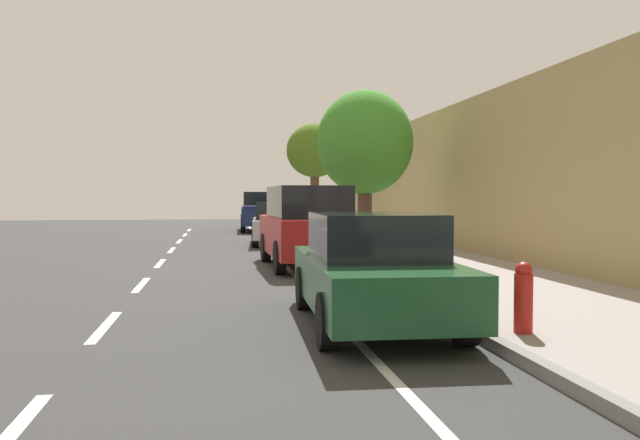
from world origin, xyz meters
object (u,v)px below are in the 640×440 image
object	(u,v)px
bicycle_at_curb	(326,251)
fire_hydrant	(523,297)
parked_sedan_silver_far	(278,224)
parked_sedan_green_second	(373,270)
parked_pickup_dark_blue_farthest	(261,213)
street_tree_mid_block	(365,143)
cyclist_with_backpack	(338,227)
parked_suv_red_mid	(307,225)
street_tree_far_end	(315,152)

from	to	relation	value
bicycle_at_curb	fire_hydrant	xyz separation A→B (m)	(0.89, -9.01, 0.20)
parked_sedan_silver_far	parked_sedan_green_second	bearing A→B (deg)	-90.07
parked_pickup_dark_blue_farthest	fire_hydrant	distance (m)	25.88
fire_hydrant	street_tree_mid_block	bearing A→B (deg)	86.26
cyclist_with_backpack	bicycle_at_curb	bearing A→B (deg)	116.20
parked_sedan_green_second	street_tree_mid_block	xyz separation A→B (m)	(2.27, 10.79, 2.58)
parked_sedan_green_second	bicycle_at_curb	distance (m)	7.62
parked_pickup_dark_blue_farthest	parked_suv_red_mid	bearing A→B (deg)	-89.73
parked_sedan_silver_far	street_tree_mid_block	distance (m)	5.48
parked_sedan_green_second	fire_hydrant	bearing A→B (deg)	-44.03
parked_suv_red_mid	bicycle_at_curb	size ratio (longest dim) A/B	3.03
cyclist_with_backpack	street_tree_far_end	world-z (taller)	street_tree_far_end
parked_suv_red_mid	street_tree_far_end	xyz separation A→B (m)	(2.20, 13.97, 2.75)
parked_sedan_silver_far	fire_hydrant	bearing A→B (deg)	-84.95
street_tree_mid_block	fire_hydrant	distance (m)	12.55
bicycle_at_curb	street_tree_mid_block	world-z (taller)	street_tree_mid_block
parked_sedan_silver_far	street_tree_far_end	distance (m)	7.35
cyclist_with_backpack	parked_sedan_green_second	bearing A→B (deg)	-96.45
parked_sedan_silver_far	fire_hydrant	xyz separation A→B (m)	(1.46, -16.50, -0.19)
parked_sedan_silver_far	street_tree_far_end	bearing A→B (deg)	70.35
parked_suv_red_mid	cyclist_with_backpack	distance (m)	0.78
cyclist_with_backpack	street_tree_mid_block	size ratio (longest dim) A/B	0.35
parked_sedan_green_second	parked_sedan_silver_far	distance (m)	15.07
parked_sedan_green_second	street_tree_mid_block	bearing A→B (deg)	78.10
parked_suv_red_mid	parked_pickup_dark_blue_farthest	xyz separation A→B (m)	(-0.08, 17.00, -0.13)
parked_sedan_silver_far	bicycle_at_curb	xyz separation A→B (m)	(0.56, -7.48, -0.39)
bicycle_at_curb	street_tree_far_end	size ratio (longest dim) A/B	0.32
fire_hydrant	cyclist_with_backpack	bearing A→B (deg)	94.47
parked_sedan_green_second	parked_pickup_dark_blue_farthest	xyz separation A→B (m)	(-0.00, 24.41, 0.15)
parked_suv_red_mid	bicycle_at_curb	bearing A→B (deg)	18.62
parked_suv_red_mid	parked_sedan_silver_far	xyz separation A→B (m)	(-0.06, 7.65, -0.27)
parked_sedan_green_second	parked_sedan_silver_far	world-z (taller)	same
parked_pickup_dark_blue_farthest	fire_hydrant	xyz separation A→B (m)	(1.48, -25.84, -0.33)
street_tree_mid_block	parked_pickup_dark_blue_farthest	bearing A→B (deg)	99.48
street_tree_mid_block	fire_hydrant	xyz separation A→B (m)	(-0.80, -12.22, -2.77)
parked_sedan_green_second	street_tree_far_end	xyz separation A→B (m)	(2.27, 21.38, 3.02)
street_tree_mid_block	street_tree_far_end	xyz separation A→B (m)	(0.00, 10.59, 0.44)
parked_sedan_silver_far	parked_pickup_dark_blue_farthest	distance (m)	9.34
bicycle_at_curb	street_tree_mid_block	xyz separation A→B (m)	(1.69, 3.21, 2.97)
parked_sedan_silver_far	cyclist_with_backpack	distance (m)	7.98
street_tree_far_end	parked_sedan_green_second	bearing A→B (deg)	-96.07
parked_suv_red_mid	cyclist_with_backpack	xyz separation A→B (m)	(0.73, -0.29, -0.02)
parked_suv_red_mid	street_tree_mid_block	distance (m)	4.64
cyclist_with_backpack	fire_hydrant	size ratio (longest dim) A/B	1.97
bicycle_at_curb	street_tree_mid_block	distance (m)	4.69
fire_hydrant	parked_sedan_green_second	bearing A→B (deg)	135.97
street_tree_far_end	cyclist_with_backpack	bearing A→B (deg)	-95.88
bicycle_at_curb	street_tree_far_end	bearing A→B (deg)	83.01
parked_sedan_green_second	parked_pickup_dark_blue_farthest	size ratio (longest dim) A/B	0.83
street_tree_mid_block	street_tree_far_end	size ratio (longest dim) A/B	0.97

